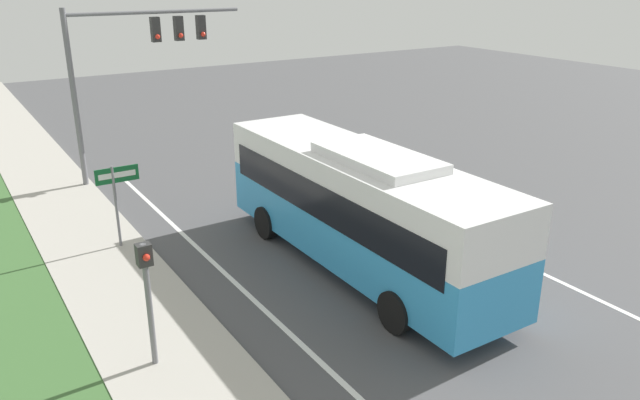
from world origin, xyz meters
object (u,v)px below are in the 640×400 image
object	(u,v)px
bus	(359,202)
signal_gantry	(134,54)
pedestrian_signal	(147,285)
street_sign	(117,191)

from	to	relation	value
bus	signal_gantry	size ratio (longest dim) A/B	1.52
bus	pedestrian_signal	distance (m)	6.37
pedestrian_signal	street_sign	bearing A→B (deg)	79.94
bus	pedestrian_signal	world-z (taller)	bus
pedestrian_signal	street_sign	size ratio (longest dim) A/B	1.09
street_sign	pedestrian_signal	bearing A→B (deg)	-100.06
pedestrian_signal	bus	bearing A→B (deg)	14.06
bus	street_sign	bearing A→B (deg)	137.69
signal_gantry	pedestrian_signal	xyz separation A→B (m)	(-3.77, -12.44, -2.85)
signal_gantry	pedestrian_signal	distance (m)	13.31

